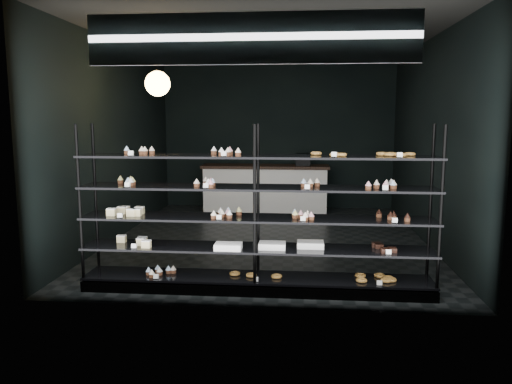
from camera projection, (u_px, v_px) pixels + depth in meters
room at (269, 141)px, 7.95m from camera, size 5.01×6.01×3.20m
display_shelf at (255, 237)px, 5.69m from camera, size 4.00×0.50×1.91m
signage at (251, 38)px, 4.90m from camera, size 3.30×0.05×0.50m
pendant_lamp at (158, 84)px, 7.00m from camera, size 0.35×0.35×0.91m
service_counter at (266, 188)px, 10.60m from camera, size 2.68×0.65×1.23m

